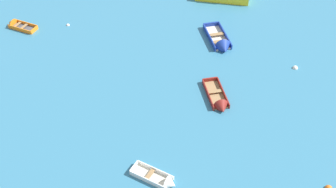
{
  "coord_description": "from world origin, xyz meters",
  "views": [
    {
      "loc": [
        -6.05,
        -2.37,
        22.21
      ],
      "look_at": [
        0.0,
        20.89,
        0.15
      ],
      "focal_mm": 47.63,
      "sensor_mm": 36.0,
      "label": 1
    }
  ],
  "objects_px": {
    "rowboat_white_far_right": "(162,181)",
    "mooring_buoy_far_field": "(68,25)",
    "rowboat_maroon_cluster_outer": "(219,103)",
    "rowboat_deep_blue_back_row_left": "(221,44)",
    "rowboat_orange_far_left": "(17,25)",
    "mooring_buoy_midfield": "(295,68)"
  },
  "relations": [
    {
      "from": "rowboat_orange_far_left",
      "to": "rowboat_deep_blue_back_row_left",
      "type": "bearing_deg",
      "value": -23.81
    },
    {
      "from": "rowboat_deep_blue_back_row_left",
      "to": "mooring_buoy_far_field",
      "type": "height_order",
      "value": "rowboat_deep_blue_back_row_left"
    },
    {
      "from": "rowboat_maroon_cluster_outer",
      "to": "rowboat_white_far_right",
      "type": "relative_size",
      "value": 1.32
    },
    {
      "from": "rowboat_orange_far_left",
      "to": "mooring_buoy_far_field",
      "type": "relative_size",
      "value": 9.28
    },
    {
      "from": "rowboat_maroon_cluster_outer",
      "to": "rowboat_white_far_right",
      "type": "xyz_separation_m",
      "value": [
        -5.62,
        -5.59,
        -0.01
      ]
    },
    {
      "from": "mooring_buoy_far_field",
      "to": "rowboat_deep_blue_back_row_left",
      "type": "bearing_deg",
      "value": -27.56
    },
    {
      "from": "mooring_buoy_far_field",
      "to": "mooring_buoy_midfield",
      "type": "bearing_deg",
      "value": -32.22
    },
    {
      "from": "rowboat_deep_blue_back_row_left",
      "to": "mooring_buoy_midfield",
      "type": "xyz_separation_m",
      "value": [
        4.68,
        -4.26,
        -0.21
      ]
    },
    {
      "from": "rowboat_deep_blue_back_row_left",
      "to": "mooring_buoy_midfield",
      "type": "relative_size",
      "value": 9.94
    },
    {
      "from": "rowboat_white_far_right",
      "to": "rowboat_deep_blue_back_row_left",
      "type": "bearing_deg",
      "value": 56.44
    },
    {
      "from": "rowboat_white_far_right",
      "to": "mooring_buoy_midfield",
      "type": "height_order",
      "value": "rowboat_white_far_right"
    },
    {
      "from": "rowboat_maroon_cluster_outer",
      "to": "mooring_buoy_far_field",
      "type": "relative_size",
      "value": 12.23
    },
    {
      "from": "rowboat_orange_far_left",
      "to": "rowboat_deep_blue_back_row_left",
      "type": "height_order",
      "value": "rowboat_deep_blue_back_row_left"
    },
    {
      "from": "rowboat_white_far_right",
      "to": "mooring_buoy_far_field",
      "type": "relative_size",
      "value": 9.25
    },
    {
      "from": "rowboat_maroon_cluster_outer",
      "to": "rowboat_deep_blue_back_row_left",
      "type": "distance_m",
      "value": 7.09
    },
    {
      "from": "rowboat_deep_blue_back_row_left",
      "to": "mooring_buoy_far_field",
      "type": "distance_m",
      "value": 13.66
    },
    {
      "from": "rowboat_maroon_cluster_outer",
      "to": "mooring_buoy_midfield",
      "type": "height_order",
      "value": "rowboat_maroon_cluster_outer"
    },
    {
      "from": "rowboat_orange_far_left",
      "to": "rowboat_white_far_right",
      "type": "relative_size",
      "value": 1.0
    },
    {
      "from": "rowboat_maroon_cluster_outer",
      "to": "mooring_buoy_midfield",
      "type": "distance_m",
      "value": 7.56
    },
    {
      "from": "rowboat_maroon_cluster_outer",
      "to": "rowboat_deep_blue_back_row_left",
      "type": "height_order",
      "value": "rowboat_deep_blue_back_row_left"
    },
    {
      "from": "rowboat_white_far_right",
      "to": "mooring_buoy_far_field",
      "type": "bearing_deg",
      "value": 102.15
    },
    {
      "from": "rowboat_deep_blue_back_row_left",
      "to": "mooring_buoy_midfield",
      "type": "distance_m",
      "value": 6.33
    }
  ]
}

